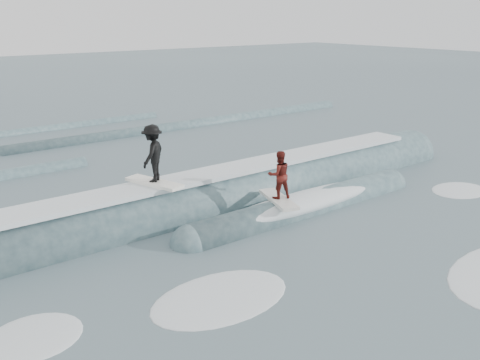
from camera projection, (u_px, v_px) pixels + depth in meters
ground at (368, 270)px, 13.58m from camera, size 160.00×160.00×0.00m
breaking_wave at (234, 204)px, 18.21m from camera, size 23.39×3.93×2.29m
surfer_black at (153, 156)px, 16.17m from camera, size 1.30×2.07×1.86m
surfer_red at (279, 178)px, 16.61m from camera, size 1.16×2.07×1.62m
whitewater at (427, 282)px, 13.00m from camera, size 17.71×8.60×0.10m
far_swells at (41, 150)px, 25.44m from camera, size 41.54×8.65×0.80m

